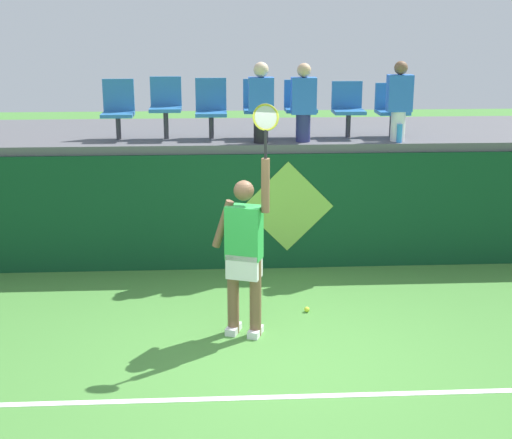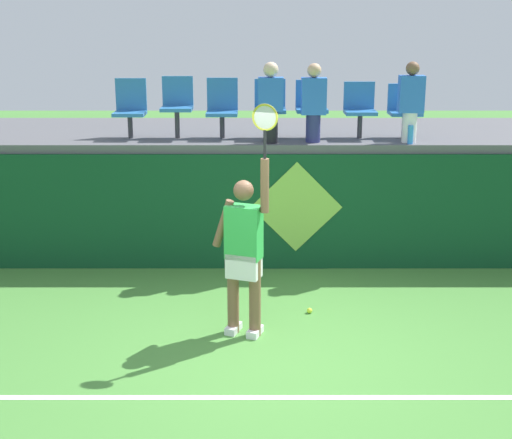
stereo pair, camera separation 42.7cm
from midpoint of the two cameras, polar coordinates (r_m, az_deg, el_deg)
The scene contains 18 objects.
ground_plane at distance 7.78m, azimuth -0.04°, elevation -10.75°, with size 40.00×40.00×0.00m, color #478438.
court_back_wall at distance 10.20m, azimuth -0.93°, elevation 0.68°, with size 12.52×0.20×1.63m, color #0F4223.
spectator_platform at distance 11.26m, azimuth -1.22°, elevation 6.69°, with size 12.52×2.66×0.12m, color #56565B.
court_baseline_stripe at distance 7.07m, azimuth 0.34°, elevation -13.68°, with size 11.27×0.08×0.01m, color white.
tennis_player at distance 7.97m, azimuth -2.43°, elevation -2.36°, with size 0.72×0.37×2.59m.
tennis_ball at distance 8.88m, azimuth 2.61°, elevation -7.03°, with size 0.07×0.07×0.07m, color #D1E533.
water_bottle at distance 10.28m, azimuth 9.95°, elevation 6.63°, with size 0.08×0.08×0.25m, color #338CE5.
stadium_chair_0 at distance 10.64m, azimuth -11.84°, elevation 8.55°, with size 0.44×0.42×0.83m.
stadium_chair_1 at distance 10.55m, azimuth -8.22°, elevation 8.91°, with size 0.44×0.42×0.86m.
stadium_chair_2 at distance 10.53m, azimuth -4.70°, elevation 8.77°, with size 0.44×0.42×0.84m.
stadium_chair_3 at distance 10.52m, azimuth -0.94°, elevation 8.91°, with size 0.44×0.42×0.82m.
stadium_chair_4 at distance 10.56m, azimuth 2.29°, elevation 8.91°, with size 0.44×0.42×0.81m.
stadium_chair_5 at distance 10.65m, azimuth 6.03°, elevation 8.76°, with size 0.44×0.42×0.78m.
stadium_chair_6 at distance 10.77m, azimuth 9.39°, elevation 8.63°, with size 0.44×0.42×0.75m.
spectator_0 at distance 10.16m, azimuth 2.51°, elevation 9.18°, with size 0.34×0.20×1.07m.
spectator_1 at distance 10.34m, azimuth 9.93°, elevation 9.15°, with size 0.34×0.20×1.10m.
spectator_2 at distance 10.05m, azimuth -0.84°, elevation 9.24°, with size 0.34×0.20×1.09m.
wall_signage_mount at distance 10.36m, azimuth 1.25°, elevation -3.79°, with size 1.27×0.01×1.53m.
Camera 1 is at (-0.60, -6.94, 3.49)m, focal length 51.32 mm.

